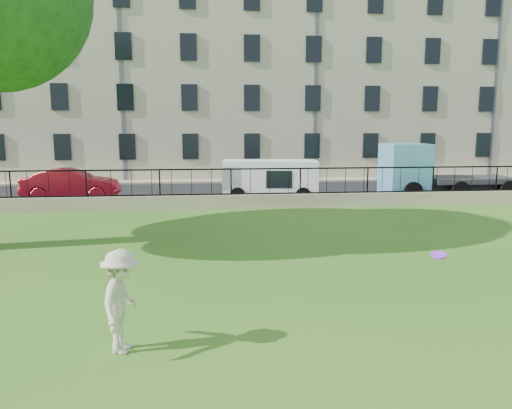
{
  "coord_description": "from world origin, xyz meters",
  "views": [
    {
      "loc": [
        -1.18,
        -9.11,
        3.6
      ],
      "look_at": [
        0.16,
        3.5,
        1.54
      ],
      "focal_mm": 35.0,
      "sensor_mm": 36.0,
      "label": 1
    }
  ],
  "objects": [
    {
      "name": "ground",
      "position": [
        0.0,
        0.0,
        0.0
      ],
      "size": [
        120.0,
        120.0,
        0.0
      ],
      "primitive_type": "plane",
      "color": "#255E16",
      "rests_on": "ground"
    },
    {
      "name": "retaining_wall",
      "position": [
        0.0,
        12.0,
        0.3
      ],
      "size": [
        50.0,
        0.4,
        0.6
      ],
      "primitive_type": "cube",
      "color": "gray",
      "rests_on": "ground"
    },
    {
      "name": "iron_railing",
      "position": [
        0.0,
        12.0,
        1.15
      ],
      "size": [
        50.0,
        0.05,
        1.13
      ],
      "color": "black",
      "rests_on": "retaining_wall"
    },
    {
      "name": "street",
      "position": [
        0.0,
        16.7,
        0.01
      ],
      "size": [
        60.0,
        9.0,
        0.01
      ],
      "primitive_type": "cube",
      "color": "black",
      "rests_on": "ground"
    },
    {
      "name": "sidewalk",
      "position": [
        0.0,
        21.9,
        0.06
      ],
      "size": [
        60.0,
        1.4,
        0.12
      ],
      "primitive_type": "cube",
      "color": "gray",
      "rests_on": "ground"
    },
    {
      "name": "building_row",
      "position": [
        0.0,
        27.57,
        6.92
      ],
      "size": [
        56.4,
        10.4,
        13.8
      ],
      "color": "#B5AB8F",
      "rests_on": "ground"
    },
    {
      "name": "man",
      "position": [
        -2.5,
        -1.41,
        0.84
      ],
      "size": [
        0.78,
        1.16,
        1.67
      ],
      "primitive_type": "imported",
      "rotation": [
        0.0,
        0.0,
        1.41
      ],
      "color": "beige",
      "rests_on": "ground"
    },
    {
      "name": "frisbee",
      "position": [
        2.84,
        -1.15,
        1.36
      ],
      "size": [
        0.28,
        0.28,
        0.12
      ],
      "primitive_type": "cylinder",
      "rotation": [
        0.21,
        -0.14,
        0.02
      ],
      "color": "#9F29EA"
    },
    {
      "name": "red_sedan",
      "position": [
        -7.47,
        15.4,
        0.74
      ],
      "size": [
        4.51,
        1.69,
        1.47
      ],
      "primitive_type": "imported",
      "rotation": [
        0.0,
        0.0,
        1.6
      ],
      "color": "#A51426",
      "rests_on": "street"
    },
    {
      "name": "white_van",
      "position": [
        2.0,
        14.4,
        0.94
      ],
      "size": [
        4.62,
        2.21,
        1.87
      ],
      "primitive_type": "cube",
      "rotation": [
        0.0,
        0.0,
        -0.11
      ],
      "color": "white",
      "rests_on": "street"
    },
    {
      "name": "blue_truck",
      "position": [
        10.83,
        14.4,
        1.32
      ],
      "size": [
        6.31,
        2.27,
        2.64
      ],
      "primitive_type": "cube",
      "rotation": [
        0.0,
        0.0,
        -0.01
      ],
      "color": "#539CC4",
      "rests_on": "street"
    }
  ]
}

